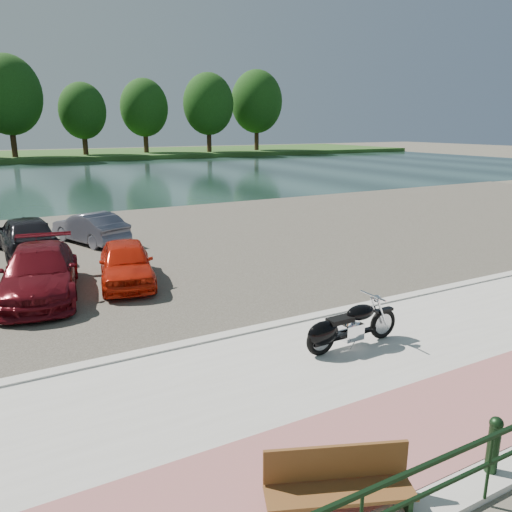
# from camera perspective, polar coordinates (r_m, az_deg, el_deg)

# --- Properties ---
(ground) EXTENTS (200.00, 200.00, 0.00)m
(ground) POSITION_cam_1_polar(r_m,az_deg,el_deg) (11.03, 14.27, -10.25)
(ground) COLOR #595447
(ground) RESTS_ON ground
(promenade) EXTENTS (60.00, 6.00, 0.10)m
(promenade) POSITION_cam_1_polar(r_m,az_deg,el_deg) (10.38, 18.09, -11.88)
(promenade) COLOR #BCB8B1
(promenade) RESTS_ON ground
(pink_path) EXTENTS (60.00, 2.00, 0.01)m
(pink_path) POSITION_cam_1_polar(r_m,az_deg,el_deg) (9.53, 24.82, -14.70)
(pink_path) COLOR #AD6265
(pink_path) RESTS_ON promenade
(kerb) EXTENTS (60.00, 0.30, 0.14)m
(kerb) POSITION_cam_1_polar(r_m,az_deg,el_deg) (12.41, 8.02, -6.70)
(kerb) COLOR #BCB8B1
(kerb) RESTS_ON ground
(parking_lot) EXTENTS (60.00, 18.00, 0.04)m
(parking_lot) POSITION_cam_1_polar(r_m,az_deg,el_deg) (20.03, -7.42, 1.47)
(parking_lot) COLOR #3B3730
(parking_lot) RESTS_ON ground
(river) EXTENTS (120.00, 40.00, 0.00)m
(river) POSITION_cam_1_polar(r_m,az_deg,el_deg) (47.95, -20.30, 8.37)
(river) COLOR #1A302B
(river) RESTS_ON ground
(far_bank) EXTENTS (120.00, 24.00, 0.60)m
(far_bank) POSITION_cam_1_polar(r_m,az_deg,el_deg) (79.64, -23.92, 10.43)
(far_bank) COLOR #244C1B
(far_bank) RESTS_ON ground
(bollards) EXTENTS (10.68, 0.18, 0.81)m
(bollards) POSITION_cam_1_polar(r_m,az_deg,el_deg) (7.54, 24.75, -19.11)
(bollards) COLOR black
(bollards) RESTS_ON promenade
(far_trees) EXTENTS (70.25, 10.68, 12.52)m
(far_trees) POSITION_cam_1_polar(r_m,az_deg,el_deg) (73.94, -20.57, 16.11)
(far_trees) COLOR #332012
(far_trees) RESTS_ON far_bank
(motorcycle) EXTENTS (2.33, 0.75, 1.05)m
(motorcycle) POSITION_cam_1_polar(r_m,az_deg,el_deg) (10.46, 10.10, -8.06)
(motorcycle) COLOR black
(motorcycle) RESTS_ON promenade
(park_bench) EXTENTS (1.84, 1.09, 0.72)m
(park_bench) POSITION_cam_1_polar(r_m,az_deg,el_deg) (6.67, 9.36, -23.95)
(park_bench) COLOR brown
(park_bench) RESTS_ON promenade
(car_3) EXTENTS (2.68, 4.92, 1.35)m
(car_3) POSITION_cam_1_polar(r_m,az_deg,el_deg) (14.71, -23.47, -1.72)
(car_3) COLOR #5F0D15
(car_3) RESTS_ON parking_lot
(car_4) EXTENTS (2.19, 3.92, 1.26)m
(car_4) POSITION_cam_1_polar(r_m,az_deg,el_deg) (15.10, -14.63, -0.73)
(car_4) COLOR red
(car_4) RESTS_ON parking_lot
(car_8) EXTENTS (2.04, 4.39, 1.45)m
(car_8) POSITION_cam_1_polar(r_m,az_deg,el_deg) (19.71, -24.79, 2.23)
(car_8) COLOR black
(car_8) RESTS_ON parking_lot
(car_9) EXTENTS (2.55, 3.92, 1.22)m
(car_9) POSITION_cam_1_polar(r_m,az_deg,el_deg) (20.77, -18.43, 3.09)
(car_9) COLOR #585969
(car_9) RESTS_ON parking_lot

